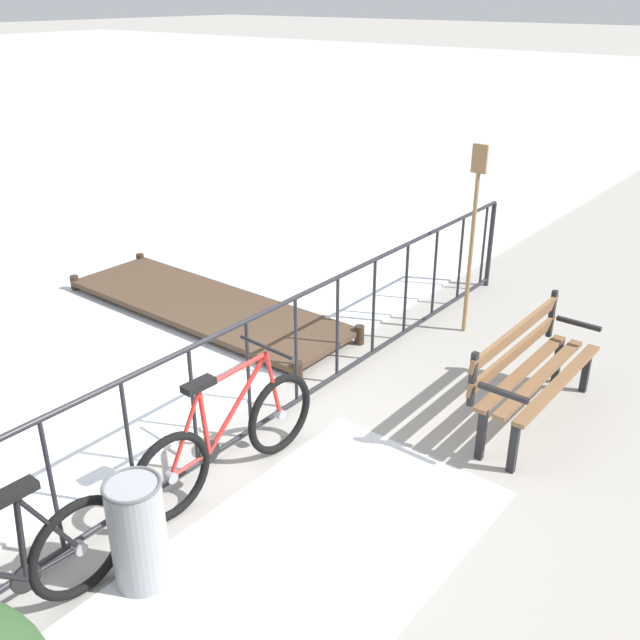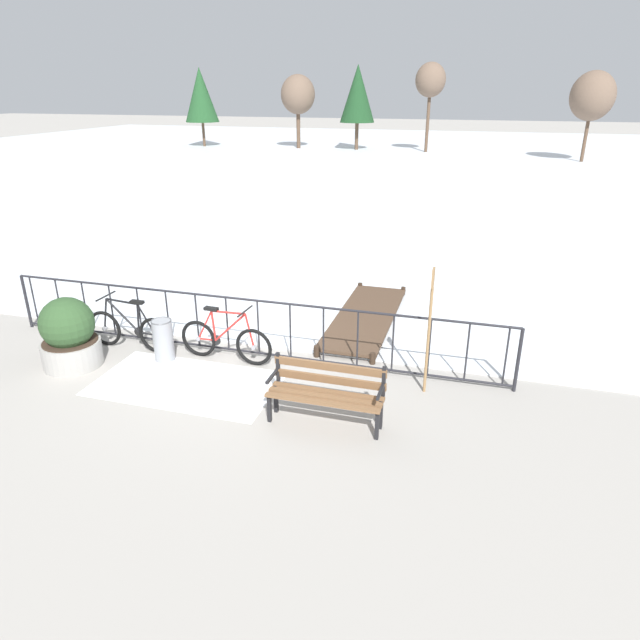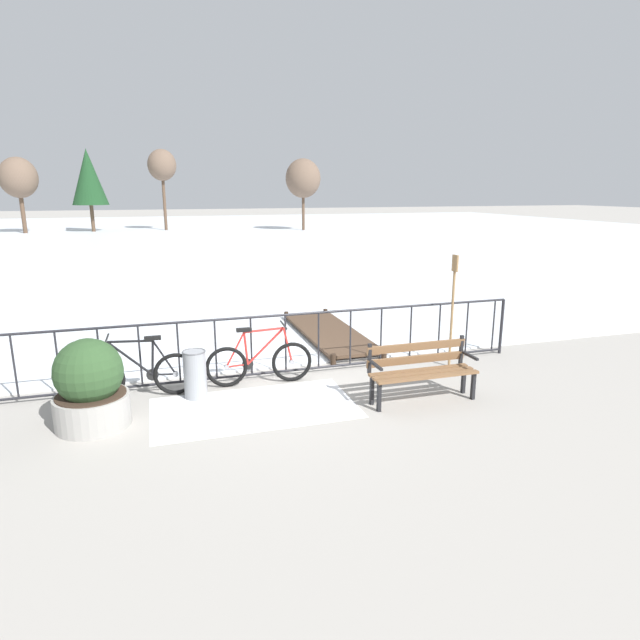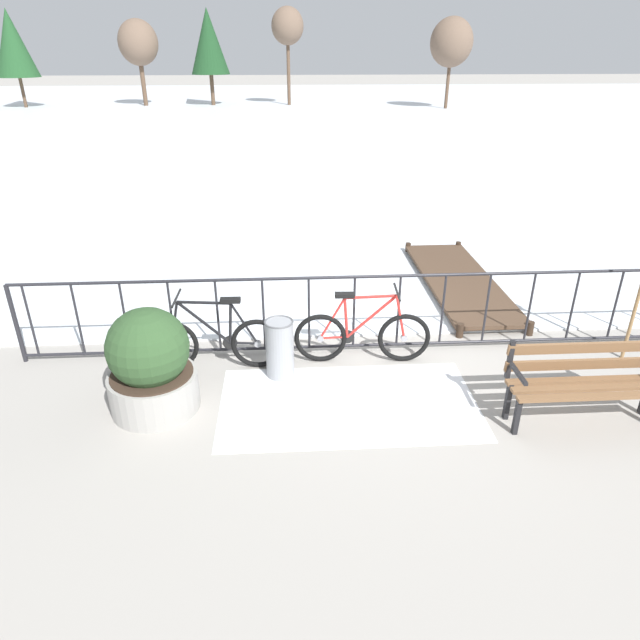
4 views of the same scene
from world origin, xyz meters
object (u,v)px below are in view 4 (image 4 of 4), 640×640
at_px(bicycle_second, 362,335).
at_px(park_bench, 584,377).
at_px(trash_bin, 280,348).
at_px(planter_with_shrub, 150,364).
at_px(bicycle_near_railing, 215,342).

xyz_separation_m(bicycle_second, park_bench, (2.16, -1.35, 0.14)).
bearing_deg(trash_bin, planter_with_shrub, -156.53).
distance_m(bicycle_second, planter_with_shrub, 2.57).
height_order(bicycle_near_railing, planter_with_shrub, planter_with_shrub).
relative_size(bicycle_second, park_bench, 1.07).
bearing_deg(park_bench, trash_bin, 161.24).
height_order(bicycle_near_railing, trash_bin, bicycle_near_railing).
bearing_deg(planter_with_shrub, park_bench, -6.03).
relative_size(park_bench, planter_with_shrub, 1.35).
bearing_deg(planter_with_shrub, trash_bin, 23.47).
xyz_separation_m(bicycle_near_railing, trash_bin, (0.80, -0.22, 0.00)).
relative_size(bicycle_near_railing, bicycle_second, 1.00).
relative_size(bicycle_near_railing, planter_with_shrub, 1.44).
xyz_separation_m(bicycle_near_railing, planter_with_shrub, (-0.59, -0.82, 0.18)).
height_order(park_bench, planter_with_shrub, planter_with_shrub).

